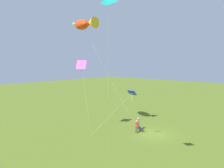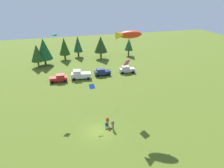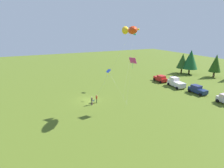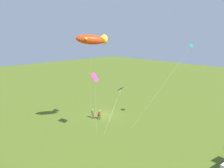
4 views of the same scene
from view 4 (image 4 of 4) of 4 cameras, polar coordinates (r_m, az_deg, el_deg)
ground_plane at (r=41.47m, az=-2.31°, el=-8.12°), size 160.00×160.00×0.00m
person_kite_flyer at (r=39.68m, az=-5.06°, el=-7.58°), size 0.52×0.50×1.74m
folding_chair at (r=39.91m, az=-3.44°, el=-8.25°), size 0.62×0.62×0.82m
person_spectator at (r=39.14m, az=-3.25°, el=-7.84°), size 0.53×0.40×1.74m
backpack_on_grass at (r=40.09m, az=-4.51°, el=-8.75°), size 0.34×0.26×0.22m
kite_large_fish at (r=29.86m, az=-4.94°, el=11.51°), size 6.67×7.65×14.97m
kite_delta_teal at (r=33.98m, az=20.17°, el=9.39°), size 6.45×6.77×13.64m
kite_diamond_blue at (r=36.32m, az=2.20°, el=-1.54°), size 5.83×2.11×6.28m
kite_diamond_rainbow at (r=30.03m, az=-4.48°, el=1.47°), size 1.55×1.41×9.64m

